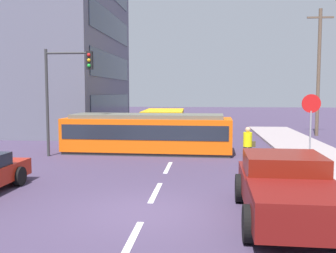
{
  "coord_description": "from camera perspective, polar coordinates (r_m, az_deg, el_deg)",
  "views": [
    {
      "loc": [
        1.54,
        -9.78,
        3.12
      ],
      "look_at": [
        -0.37,
        9.76,
        1.36
      ],
      "focal_mm": 41.71,
      "sensor_mm": 36.0,
      "label": 1
    }
  ],
  "objects": [
    {
      "name": "ground_plane",
      "position": [
        20.08,
        1.12,
        -3.83
      ],
      "size": [
        120.0,
        120.0,
        0.0
      ],
      "primitive_type": "plane",
      "color": "#423550"
    },
    {
      "name": "lane_stripe_0",
      "position": [
        8.52,
        -5.42,
        -16.36
      ],
      "size": [
        0.16,
        2.4,
        0.01
      ],
      "primitive_type": "cube",
      "color": "silver",
      "rests_on": "ground"
    },
    {
      "name": "lane_stripe_1",
      "position": [
        12.28,
        -1.82,
        -9.58
      ],
      "size": [
        0.16,
        2.4,
        0.01
      ],
      "primitive_type": "cube",
      "color": "silver",
      "rests_on": "ground"
    },
    {
      "name": "lane_stripe_2",
      "position": [
        16.16,
        0.02,
        -6.0
      ],
      "size": [
        0.16,
        2.4,
        0.01
      ],
      "primitive_type": "cube",
      "color": "silver",
      "rests_on": "ground"
    },
    {
      "name": "lane_stripe_3",
      "position": [
        25.85,
        2.13,
        -1.81
      ],
      "size": [
        0.16,
        2.4,
        0.01
      ],
      "primitive_type": "cube",
      "color": "silver",
      "rests_on": "ground"
    },
    {
      "name": "lane_stripe_4",
      "position": [
        31.8,
        2.78,
        -0.52
      ],
      "size": [
        0.16,
        2.4,
        0.01
      ],
      "primitive_type": "cube",
      "color": "silver",
      "rests_on": "ground"
    },
    {
      "name": "streetcar_tram",
      "position": [
        19.95,
        -2.99,
        -0.92
      ],
      "size": [
        8.54,
        2.75,
        1.98
      ],
      "color": "#EC570B",
      "rests_on": "ground"
    },
    {
      "name": "city_bus",
      "position": [
        25.48,
        -0.61,
        0.57
      ],
      "size": [
        2.72,
        5.53,
        1.93
      ],
      "color": "gold",
      "rests_on": "ground"
    },
    {
      "name": "pedestrian_crossing",
      "position": [
        16.49,
        11.58,
        -2.57
      ],
      "size": [
        0.51,
        0.36,
        1.67
      ],
      "color": "#343B51",
      "rests_on": "ground"
    },
    {
      "name": "pickup_truck_parked",
      "position": [
        9.96,
        16.93,
        -8.6
      ],
      "size": [
        2.37,
        5.05,
        1.55
      ],
      "color": "maroon",
      "rests_on": "ground"
    },
    {
      "name": "stop_sign",
      "position": [
        16.95,
        20.16,
        1.67
      ],
      "size": [
        0.76,
        0.07,
        2.88
      ],
      "color": "gray",
      "rests_on": "sidewalk_curb_right"
    },
    {
      "name": "traffic_light_mast",
      "position": [
        19.31,
        -14.88,
        6.25
      ],
      "size": [
        2.34,
        0.33,
        5.14
      ],
      "color": "#333333",
      "rests_on": "ground"
    },
    {
      "name": "utility_pole_mid",
      "position": [
        29.54,
        21.15,
        7.66
      ],
      "size": [
        1.8,
        0.24,
        8.85
      ],
      "color": "brown",
      "rests_on": "ground"
    }
  ]
}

